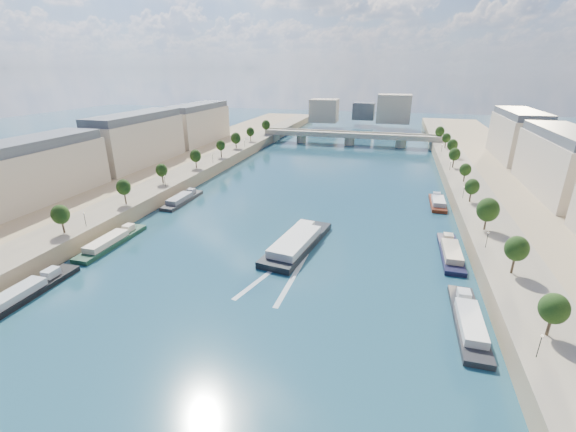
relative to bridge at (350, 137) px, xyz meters
The scene contains 16 objects.
ground 140.50m from the bridge, 90.00° to the right, with size 700.00×700.00×0.00m, color #0D2A3D.
quay_left 157.81m from the bridge, 117.15° to the right, with size 44.00×520.00×5.00m, color #9E8460.
quay_right 157.81m from the bridge, 62.85° to the right, with size 44.00×520.00×5.00m, color #9E8460.
pave_left 151.54m from the bridge, 112.10° to the right, with size 14.00×520.00×0.10m, color gray.
pave_right 151.54m from the bridge, 67.90° to the right, with size 14.00×520.00×0.10m, color gray.
trees_left 149.03m from the bridge, 111.67° to the right, with size 4.80×268.80×8.26m.
trees_right 141.64m from the bridge, 67.13° to the right, with size 4.80×268.80×8.26m.
lamps_left 159.33m from the bridge, 109.24° to the right, with size 0.36×200.36×4.28m.
lamps_right 145.26m from the bridge, 68.81° to the right, with size 0.36×200.36×4.28m.
buildings_left 154.41m from the bridge, 123.50° to the right, with size 16.00×226.00×23.20m.
skyline 79.75m from the bridge, 87.69° to the left, with size 79.00×42.00×22.00m.
bridge is the anchor object (origin of this frame).
tour_barge 157.43m from the bridge, 88.16° to the right, with size 13.81×33.06×4.35m.
wake 173.94m from the bridge, 88.33° to the right, with size 11.41×26.02×0.04m.
moored_barges_left 196.74m from the bridge, 103.38° to the right, with size 5.00×151.67×3.60m.
moored_barges_right 191.47m from the bridge, 76.25° to the right, with size 5.00×163.72×3.60m.
Camera 1 is at (28.53, -10.56, 46.39)m, focal length 24.00 mm.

